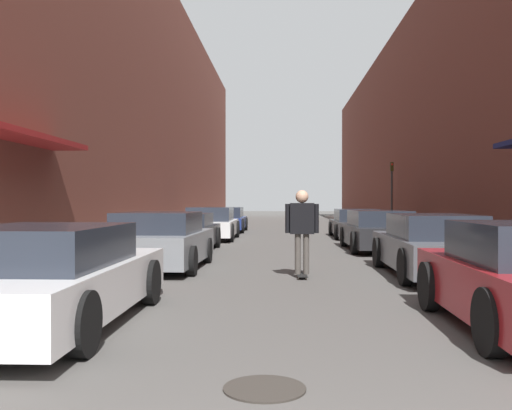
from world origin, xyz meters
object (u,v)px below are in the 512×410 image
(parked_car_left_3, at_px, (211,224))
(skateboarder, at_px, (302,224))
(parked_car_left_0, at_px, (48,277))
(parked_car_left_1, at_px, (160,241))
(parked_car_right_2, at_px, (378,231))
(parked_car_right_3, at_px, (356,224))
(traffic_light, at_px, (392,188))
(parked_car_left_4, at_px, (227,220))
(manhole_cover, at_px, (265,388))
(parked_car_right_1, at_px, (431,246))
(parked_car_left_2, at_px, (186,232))

(parked_car_left_3, relative_size, skateboarder, 2.48)
(parked_car_left_0, height_order, parked_car_left_1, parked_car_left_1)
(parked_car_right_2, xyz_separation_m, parked_car_right_3, (0.09, 6.26, -0.03))
(parked_car_left_3, height_order, parked_car_right_3, parked_car_left_3)
(parked_car_left_0, height_order, skateboarder, skateboarder)
(parked_car_left_1, xyz_separation_m, skateboarder, (3.25, -1.36, 0.47))
(parked_car_left_1, distance_m, traffic_light, 18.34)
(parked_car_left_4, relative_size, parked_car_right_2, 0.90)
(parked_car_left_0, bearing_deg, manhole_cover, -39.28)
(parked_car_right_3, xyz_separation_m, manhole_cover, (-3.28, -19.75, -0.58))
(parked_car_right_1, bearing_deg, skateboarder, -171.66)
(parked_car_left_0, relative_size, parked_car_left_4, 1.10)
(parked_car_left_4, xyz_separation_m, skateboarder, (3.24, -17.09, 0.50))
(parked_car_right_1, relative_size, parked_car_right_3, 1.04)
(parked_car_left_1, height_order, parked_car_left_4, parked_car_left_1)
(parked_car_left_3, height_order, parked_car_left_4, parked_car_left_3)
(parked_car_left_0, distance_m, manhole_cover, 3.68)
(parked_car_right_1, bearing_deg, parked_car_left_4, 109.66)
(parked_car_left_4, relative_size, traffic_light, 1.26)
(parked_car_left_0, xyz_separation_m, parked_car_left_1, (0.11, 6.02, 0.02))
(parked_car_left_3, relative_size, parked_car_right_1, 0.93)
(parked_car_left_0, height_order, parked_car_left_3, parked_car_left_3)
(manhole_cover, bearing_deg, skateboarder, 85.46)
(parked_car_right_2, bearing_deg, parked_car_left_3, 141.63)
(parked_car_left_4, distance_m, parked_car_right_3, 7.35)
(parked_car_left_2, xyz_separation_m, traffic_light, (8.60, 11.49, 1.65))
(parked_car_left_0, height_order, traffic_light, traffic_light)
(parked_car_right_2, distance_m, parked_car_right_3, 6.26)
(parked_car_left_0, height_order, parked_car_left_4, parked_car_left_0)
(parked_car_right_3, relative_size, manhole_cover, 6.59)
(parked_car_left_2, distance_m, parked_car_left_4, 11.00)
(parked_car_left_4, relative_size, manhole_cover, 6.17)
(parked_car_left_2, xyz_separation_m, parked_car_right_1, (6.16, -5.69, 0.05))
(parked_car_left_2, height_order, parked_car_left_4, parked_car_left_4)
(manhole_cover, bearing_deg, parked_car_left_1, 107.94)
(skateboarder, bearing_deg, manhole_cover, -94.54)
(manhole_cover, bearing_deg, traffic_light, 76.87)
(parked_car_left_0, distance_m, parked_car_right_3, 18.49)
(parked_car_left_3, xyz_separation_m, traffic_light, (8.45, 6.35, 1.60))
(skateboarder, height_order, manhole_cover, skateboarder)
(parked_car_left_2, height_order, skateboarder, skateboarder)
(parked_car_left_3, height_order, traffic_light, traffic_light)
(parked_car_left_1, xyz_separation_m, manhole_cover, (2.69, -8.32, -0.63))
(parked_car_left_1, xyz_separation_m, traffic_light, (8.41, 16.22, 1.60))
(parked_car_left_0, relative_size, parked_car_right_3, 1.03)
(parked_car_left_3, bearing_deg, parked_car_right_3, 14.56)
(skateboarder, relative_size, manhole_cover, 2.57)
(parked_car_left_0, xyz_separation_m, parked_car_left_4, (0.12, 21.75, -0.01))
(parked_car_left_2, xyz_separation_m, parked_car_left_3, (0.15, 5.14, 0.05))
(parked_car_left_2, bearing_deg, traffic_light, 53.16)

